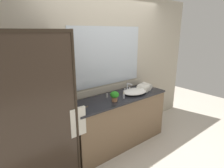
# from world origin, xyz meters

# --- Properties ---
(ground_plane) EXTENTS (8.00, 8.00, 0.00)m
(ground_plane) POSITION_xyz_m (0.00, 0.00, 0.00)
(ground_plane) COLOR beige
(wall_back_with_mirror) EXTENTS (4.40, 0.06, 2.60)m
(wall_back_with_mirror) POSITION_xyz_m (0.00, 0.34, 1.31)
(wall_back_with_mirror) COLOR #B2A893
(wall_back_with_mirror) RESTS_ON ground_plane
(vanity_cabinet) EXTENTS (1.80, 0.58, 0.90)m
(vanity_cabinet) POSITION_xyz_m (0.00, 0.01, 0.45)
(vanity_cabinet) COLOR brown
(vanity_cabinet) RESTS_ON ground_plane
(shower_enclosure) EXTENTS (1.20, 0.59, 2.00)m
(shower_enclosure) POSITION_xyz_m (-1.27, -0.19, 1.02)
(shower_enclosure) COLOR #2D2319
(shower_enclosure) RESTS_ON ground_plane
(sink_basin) EXTENTS (0.47, 0.34, 0.08)m
(sink_basin) POSITION_xyz_m (0.33, -0.06, 0.94)
(sink_basin) COLOR white
(sink_basin) RESTS_ON vanity_cabinet
(faucet) EXTENTS (0.17, 0.15, 0.15)m
(faucet) POSITION_xyz_m (0.33, 0.13, 0.95)
(faucet) COLOR silver
(faucet) RESTS_ON vanity_cabinet
(potted_plant) EXTENTS (0.14, 0.14, 0.16)m
(potted_plant) POSITION_xyz_m (-0.19, -0.12, 0.99)
(potted_plant) COLOR #B77A51
(potted_plant) RESTS_ON vanity_cabinet
(amenity_bottle_shampoo) EXTENTS (0.03, 0.03, 0.10)m
(amenity_bottle_shampoo) POSITION_xyz_m (0.01, -0.12, 0.95)
(amenity_bottle_shampoo) COLOR silver
(amenity_bottle_shampoo) RESTS_ON vanity_cabinet
(amenity_bottle_conditioner) EXTENTS (0.03, 0.03, 0.09)m
(amenity_bottle_conditioner) POSITION_xyz_m (-0.18, 0.09, 0.94)
(amenity_bottle_conditioner) COLOR white
(amenity_bottle_conditioner) RESTS_ON vanity_cabinet
(rolled_towel_near_edge) EXTENTS (0.10, 0.21, 0.10)m
(rolled_towel_near_edge) POSITION_xyz_m (0.76, 0.04, 0.95)
(rolled_towel_near_edge) COLOR silver
(rolled_towel_near_edge) RESTS_ON vanity_cabinet
(rolled_towel_middle) EXTENTS (0.10, 0.25, 0.09)m
(rolled_towel_middle) POSITION_xyz_m (0.65, 0.00, 0.95)
(rolled_towel_middle) COLOR silver
(rolled_towel_middle) RESTS_ON vanity_cabinet
(rolled_towel_far_edge) EXTENTS (0.12, 0.23, 0.10)m
(rolled_towel_far_edge) POSITION_xyz_m (0.54, -0.05, 0.95)
(rolled_towel_far_edge) COLOR silver
(rolled_towel_far_edge) RESTS_ON vanity_cabinet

